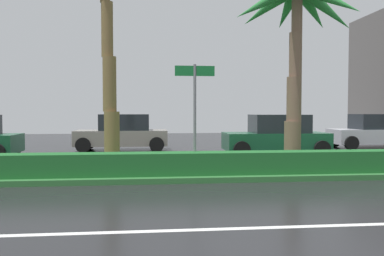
# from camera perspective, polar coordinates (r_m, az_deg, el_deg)

# --- Properties ---
(ground_plane) EXTENTS (90.00, 42.00, 0.10)m
(ground_plane) POSITION_cam_1_polar(r_m,az_deg,el_deg) (13.41, 0.44, -5.80)
(ground_plane) COLOR black
(near_lane_divider_stripe) EXTENTS (81.00, 0.14, 0.01)m
(near_lane_divider_stripe) POSITION_cam_1_polar(r_m,az_deg,el_deg) (6.63, 7.49, -13.87)
(near_lane_divider_stripe) COLOR white
(near_lane_divider_stripe) RESTS_ON ground_plane
(median_strip) EXTENTS (85.50, 4.00, 0.15)m
(median_strip) POSITION_cam_1_polar(r_m,az_deg,el_deg) (12.41, 0.96, -5.88)
(median_strip) COLOR #2D6B33
(median_strip) RESTS_ON ground_plane
(median_hedge) EXTENTS (76.50, 0.70, 0.60)m
(median_hedge) POSITION_cam_1_polar(r_m,az_deg,el_deg) (10.98, 1.86, -4.99)
(median_hedge) COLOR #1E6028
(median_hedge) RESTS_ON median_strip
(palm_tree_centre) EXTENTS (4.21, 4.43, 6.14)m
(palm_tree_centre) POSITION_cam_1_polar(r_m,az_deg,el_deg) (13.63, 14.60, 15.49)
(palm_tree_centre) COLOR brown
(palm_tree_centre) RESTS_ON median_strip
(street_name_sign) EXTENTS (1.10, 0.08, 3.00)m
(street_name_sign) POSITION_cam_1_polar(r_m,az_deg,el_deg) (11.15, 0.40, 3.51)
(street_name_sign) COLOR slate
(street_name_sign) RESTS_ON median_strip
(car_in_traffic_second) EXTENTS (4.30, 2.02, 1.72)m
(car_in_traffic_second) POSITION_cam_1_polar(r_m,az_deg,el_deg) (19.45, -9.79, -0.70)
(car_in_traffic_second) COLOR gray
(car_in_traffic_second) RESTS_ON ground_plane
(car_in_traffic_third) EXTENTS (4.30, 2.02, 1.72)m
(car_in_traffic_third) POSITION_cam_1_polar(r_m,az_deg,el_deg) (17.35, 11.85, -1.09)
(car_in_traffic_third) COLOR #195133
(car_in_traffic_third) RESTS_ON ground_plane
(car_in_traffic_fourth) EXTENTS (4.30, 2.02, 1.72)m
(car_in_traffic_fourth) POSITION_cam_1_polar(r_m,az_deg,el_deg) (22.33, 24.41, -0.49)
(car_in_traffic_fourth) COLOR silver
(car_in_traffic_fourth) RESTS_ON ground_plane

